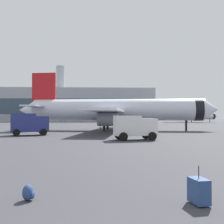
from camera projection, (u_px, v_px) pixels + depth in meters
The scene contains 10 objects.
airplane_at_gate at pixel (116, 110), 47.58m from camera, with size 35.72×32.36×10.50m.
airplane_taxiing at pixel (192, 116), 112.94m from camera, with size 25.24×22.94×7.47m.
service_truck at pixel (29, 123), 35.57m from camera, with size 5.24×3.68×2.90m.
cargo_van at pixel (135, 126), 28.44m from camera, with size 4.64×2.86×2.60m.
safety_cone_mid at pixel (117, 135), 32.45m from camera, with size 0.44×0.44×0.63m.
safety_cone_far at pixel (100, 127), 53.45m from camera, with size 0.44×0.44×0.82m.
safety_cone_outer at pixel (117, 127), 51.73m from camera, with size 0.44×0.44×0.76m.
rolling_suitcase at pixel (199, 191), 7.62m from camera, with size 0.51×0.70×1.10m.
traveller_backpack at pixel (28, 193), 7.97m from camera, with size 0.36×0.40×0.48m.
terminal_building at pixel (74, 105), 135.16m from camera, with size 78.17×24.00×27.97m.
Camera 1 is at (-0.24, -2.65, 2.51)m, focal length 42.91 mm.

